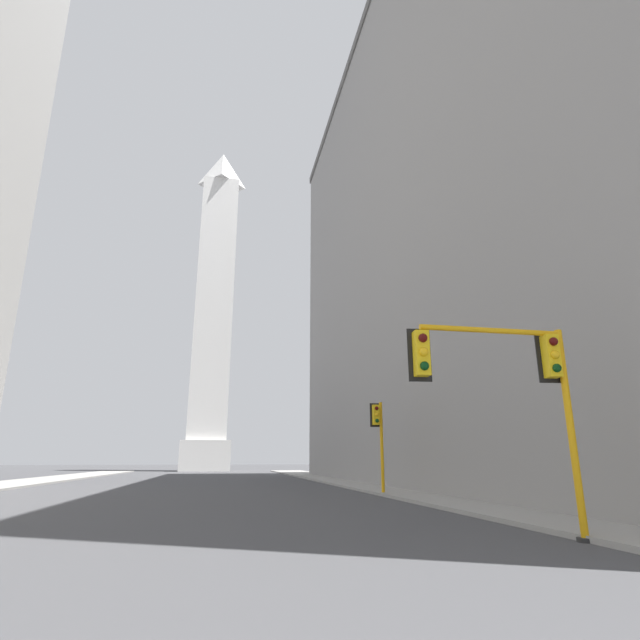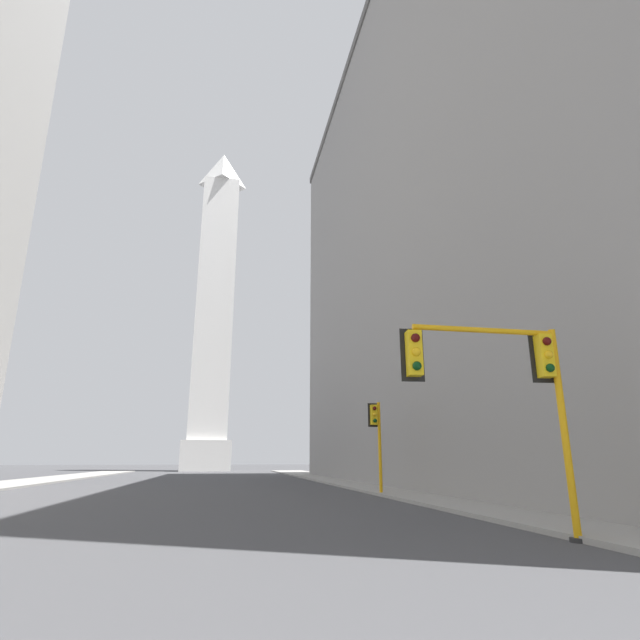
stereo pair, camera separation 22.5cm
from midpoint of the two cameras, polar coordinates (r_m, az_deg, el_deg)
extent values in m
cube|color=gray|center=(34.83, 7.49, -18.48)|extent=(5.00, 105.52, 0.15)
cube|color=gray|center=(47.22, 23.48, 8.90)|extent=(29.55, 57.69, 40.89)
cube|color=#595756|center=(58.68, 21.00, 27.87)|extent=(29.84, 58.26, 0.90)
cube|color=silver|center=(89.36, -13.01, -14.89)|extent=(8.20, 8.20, 4.96)
cube|color=white|center=(93.47, -12.02, 1.75)|extent=(6.56, 6.56, 48.65)
pyramid|color=white|center=(105.11, -11.12, 16.44)|extent=(6.56, 6.56, 7.21)
cylinder|color=orange|center=(28.64, 6.86, -14.29)|extent=(0.18, 0.18, 4.98)
cylinder|color=#262626|center=(28.69, 7.02, -19.17)|extent=(0.40, 0.40, 0.10)
cube|color=yellow|center=(28.65, 6.18, -10.72)|extent=(0.34, 0.34, 1.10)
cube|color=black|center=(28.82, 6.07, -10.75)|extent=(0.58, 0.04, 1.32)
sphere|color=#410907|center=(28.50, 6.27, -10.00)|extent=(0.22, 0.22, 0.22)
sphere|color=yellow|center=(28.47, 6.29, -10.69)|extent=(0.22, 0.22, 0.22)
sphere|color=#073410|center=(28.44, 6.31, -11.37)|extent=(0.22, 0.22, 0.22)
cylinder|color=orange|center=(14.00, 26.34, -11.23)|extent=(0.18, 0.18, 5.11)
cylinder|color=#262626|center=(14.09, 27.65, -21.38)|extent=(0.40, 0.40, 0.10)
cube|color=yellow|center=(14.04, 24.48, -3.78)|extent=(0.37, 0.37, 1.10)
cube|color=black|center=(14.19, 24.13, -3.94)|extent=(0.58, 0.08, 1.32)
sphere|color=#410907|center=(13.95, 24.71, -2.25)|extent=(0.22, 0.22, 0.22)
sphere|color=yellow|center=(13.88, 24.87, -3.62)|extent=(0.22, 0.22, 0.22)
sphere|color=#073410|center=(13.82, 25.03, -5.00)|extent=(0.22, 0.22, 0.22)
cylinder|color=orange|center=(13.30, 18.50, -1.14)|extent=(3.81, 0.14, 0.14)
sphere|color=orange|center=(14.33, 25.16, -1.45)|extent=(0.18, 0.18, 0.18)
cube|color=yellow|center=(12.33, 11.00, -3.77)|extent=(0.37, 0.37, 1.10)
cube|color=black|center=(12.50, 10.77, -3.94)|extent=(0.58, 0.08, 1.32)
sphere|color=#410907|center=(12.23, 11.16, -2.02)|extent=(0.22, 0.22, 0.22)
sphere|color=yellow|center=(12.15, 11.25, -3.59)|extent=(0.22, 0.22, 0.22)
sphere|color=#073410|center=(12.09, 11.33, -5.17)|extent=(0.22, 0.22, 0.22)
camera|label=1|loc=(0.11, -90.11, 0.03)|focal=28.00mm
camera|label=2|loc=(0.11, 89.89, -0.03)|focal=28.00mm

